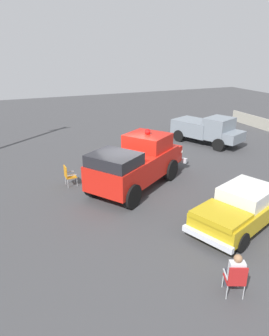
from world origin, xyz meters
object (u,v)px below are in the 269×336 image
object	(u,v)px
lawn_chair_by_car	(68,174)
vintage_fire_truck	(137,162)
lawn_chair_near_truck	(236,278)
spectator_seated	(235,272)
parked_pickup	(207,129)
classic_hot_rod	(241,207)

from	to	relation	value
lawn_chair_by_car	vintage_fire_truck	bearing A→B (deg)	-111.74
vintage_fire_truck	lawn_chair_by_car	world-z (taller)	vintage_fire_truck
lawn_chair_near_truck	lawn_chair_by_car	distance (m)	9.15
spectator_seated	vintage_fire_truck	bearing A→B (deg)	-2.82
parked_pickup	lawn_chair_near_truck	distance (m)	14.31
vintage_fire_truck	parked_pickup	bearing A→B (deg)	-56.90
vintage_fire_truck	parked_pickup	xyz separation A→B (m)	(4.62, -7.08, -0.21)
classic_hot_rod	lawn_chair_near_truck	size ratio (longest dim) A/B	4.64
vintage_fire_truck	classic_hot_rod	size ratio (longest dim) A/B	1.30
lawn_chair_by_car	classic_hot_rod	bearing A→B (deg)	-139.22
lawn_chair_near_truck	lawn_chair_by_car	xyz separation A→B (m)	(8.77, 2.60, 0.00)
parked_pickup	spectator_seated	world-z (taller)	parked_pickup
classic_hot_rod	parked_pickup	xyz separation A→B (m)	(9.36, -4.98, 0.24)
vintage_fire_truck	lawn_chair_near_truck	size ratio (longest dim) A/B	6.01
lawn_chair_by_car	spectator_seated	world-z (taller)	spectator_seated
classic_hot_rod	parked_pickup	size ratio (longest dim) A/B	0.92
parked_pickup	spectator_seated	xyz separation A→B (m)	(-12.06, 7.45, -0.29)
spectator_seated	lawn_chair_near_truck	bearing A→B (deg)	154.78
vintage_fire_truck	spectator_seated	distance (m)	7.47
classic_hot_rod	lawn_chair_by_car	size ratio (longest dim) A/B	4.64
lawn_chair_near_truck	vintage_fire_truck	bearing A→B (deg)	-3.20
classic_hot_rod	lawn_chair_near_truck	bearing A→B (deg)	138.03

